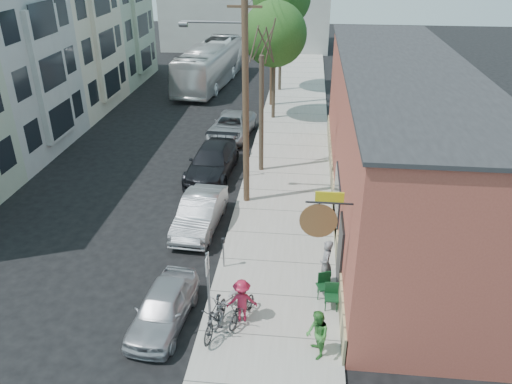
# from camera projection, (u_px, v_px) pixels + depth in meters

# --- Properties ---
(ground) EXTENTS (120.00, 120.00, 0.00)m
(ground) POSITION_uv_depth(u_px,v_px,m) (169.00, 258.00, 19.48)
(ground) COLOR black
(sidewalk) EXTENTS (4.50, 58.00, 0.15)m
(sidewalk) POSITION_uv_depth(u_px,v_px,m) (290.00, 153.00, 28.79)
(sidewalk) COLOR #A8A59C
(sidewalk) RESTS_ON ground
(cafe_building) EXTENTS (6.60, 20.20, 6.61)m
(cafe_building) POSITION_uv_depth(u_px,v_px,m) (396.00, 141.00, 21.56)
(cafe_building) COLOR #9A4739
(cafe_building) RESTS_ON ground
(apartment_row) EXTENTS (6.30, 32.00, 9.00)m
(apartment_row) POSITION_uv_depth(u_px,v_px,m) (35.00, 58.00, 30.91)
(apartment_row) COLOR #A8B599
(apartment_row) RESTS_ON ground
(sign_post) EXTENTS (0.07, 0.45, 2.80)m
(sign_post) POSITION_uv_depth(u_px,v_px,m) (208.00, 284.00, 15.08)
(sign_post) COLOR slate
(sign_post) RESTS_ON sidewalk
(parking_meter_near) EXTENTS (0.14, 0.14, 1.24)m
(parking_meter_near) POSITION_uv_depth(u_px,v_px,m) (223.00, 248.00, 18.36)
(parking_meter_near) COLOR slate
(parking_meter_near) RESTS_ON sidewalk
(parking_meter_far) EXTENTS (0.14, 0.14, 1.24)m
(parking_meter_far) POSITION_uv_depth(u_px,v_px,m) (249.00, 161.00, 25.49)
(parking_meter_far) COLOR slate
(parking_meter_far) RESTS_ON sidewalk
(utility_pole_near) EXTENTS (3.57, 0.28, 10.00)m
(utility_pole_near) POSITION_uv_depth(u_px,v_px,m) (244.00, 90.00, 21.08)
(utility_pole_near) COLOR #503A28
(utility_pole_near) RESTS_ON sidewalk
(utility_pole_far) EXTENTS (1.80, 0.28, 10.00)m
(utility_pole_far) POSITION_uv_depth(u_px,v_px,m) (272.00, 32.00, 34.46)
(utility_pole_far) COLOR #503A28
(utility_pole_far) RESTS_ON sidewalk
(tree_bare) EXTENTS (0.24, 0.24, 5.99)m
(tree_bare) POSITION_uv_depth(u_px,v_px,m) (261.00, 115.00, 25.19)
(tree_bare) COLOR #44392C
(tree_bare) RESTS_ON sidewalk
(tree_leafy_mid) EXTENTS (4.14, 4.14, 7.59)m
(tree_leafy_mid) POSITION_uv_depth(u_px,v_px,m) (274.00, 34.00, 31.71)
(tree_leafy_mid) COLOR #44392C
(tree_leafy_mid) RESTS_ON sidewalk
(patio_chair_a) EXTENTS (0.50, 0.50, 0.88)m
(patio_chair_a) POSITION_uv_depth(u_px,v_px,m) (332.00, 297.00, 16.45)
(patio_chair_a) COLOR #0F371B
(patio_chair_a) RESTS_ON sidewalk
(patio_chair_b) EXTENTS (0.64, 0.64, 0.88)m
(patio_chair_b) POSITION_uv_depth(u_px,v_px,m) (324.00, 286.00, 16.97)
(patio_chair_b) COLOR #0F371B
(patio_chair_b) RESTS_ON sidewalk
(patron_grey) EXTENTS (0.47, 0.69, 1.82)m
(patron_grey) POSITION_uv_depth(u_px,v_px,m) (326.00, 264.00, 17.33)
(patron_grey) COLOR slate
(patron_grey) RESTS_ON sidewalk
(patron_green) EXTENTS (0.77, 0.89, 1.57)m
(patron_green) POSITION_uv_depth(u_px,v_px,m) (317.00, 335.00, 14.42)
(patron_green) COLOR #358033
(patron_green) RESTS_ON sidewalk
(cyclist) EXTENTS (1.06, 0.72, 1.52)m
(cyclist) POSITION_uv_depth(u_px,v_px,m) (242.00, 301.00, 15.80)
(cyclist) COLOR maroon
(cyclist) RESTS_ON sidewalk
(cyclist_bike) EXTENTS (1.11, 1.74, 0.86)m
(cyclist_bike) POSITION_uv_depth(u_px,v_px,m) (242.00, 309.00, 15.95)
(cyclist_bike) COLOR black
(cyclist_bike) RESTS_ON sidewalk
(parked_bike_a) EXTENTS (0.88, 1.98, 1.15)m
(parked_bike_a) POSITION_uv_depth(u_px,v_px,m) (215.00, 317.00, 15.41)
(parked_bike_a) COLOR black
(parked_bike_a) RESTS_ON sidewalk
(parked_bike_b) EXTENTS (1.50, 2.12, 1.06)m
(parked_bike_b) POSITION_uv_depth(u_px,v_px,m) (229.00, 304.00, 16.03)
(parked_bike_b) COLOR gray
(parked_bike_b) RESTS_ON sidewalk
(car_0) EXTENTS (1.83, 3.89, 1.29)m
(car_0) POSITION_uv_depth(u_px,v_px,m) (163.00, 307.00, 15.93)
(car_0) COLOR #A7A7AE
(car_0) RESTS_ON ground
(car_1) EXTENTS (1.78, 4.45, 1.44)m
(car_1) POSITION_uv_depth(u_px,v_px,m) (200.00, 213.00, 21.22)
(car_1) COLOR #A2A3A9
(car_1) RESTS_ON ground
(car_2) EXTENTS (2.41, 5.36, 1.52)m
(car_2) POSITION_uv_depth(u_px,v_px,m) (212.00, 162.00, 25.94)
(car_2) COLOR black
(car_2) RESTS_ON ground
(car_3) EXTENTS (2.82, 5.28, 1.41)m
(car_3) POSITION_uv_depth(u_px,v_px,m) (232.00, 126.00, 30.97)
(car_3) COLOR #95969C
(car_3) RESTS_ON ground
(bus) EXTENTS (4.05, 12.43, 3.40)m
(bus) POSITION_uv_depth(u_px,v_px,m) (210.00, 65.00, 41.52)
(bus) COLOR white
(bus) RESTS_ON ground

